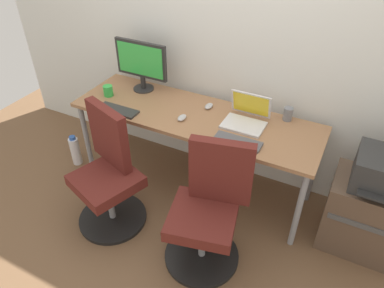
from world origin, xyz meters
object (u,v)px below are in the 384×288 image
at_px(desktop_monitor, 141,63).
at_px(open_laptop, 246,116).
at_px(coffee_mug, 108,91).
at_px(office_chair_left, 109,175).
at_px(side_cabinet, 367,216).
at_px(water_bottle_on_floor, 75,151).
at_px(office_chair_right, 208,212).

relative_size(desktop_monitor, open_laptop, 1.55).
bearing_deg(coffee_mug, open_laptop, 6.43).
xyz_separation_m(desktop_monitor, open_laptop, (0.99, -0.10, -0.20)).
bearing_deg(office_chair_left, desktop_monitor, 102.24).
distance_m(side_cabinet, water_bottle_on_floor, 2.55).
bearing_deg(open_laptop, water_bottle_on_floor, -168.19).
bearing_deg(coffee_mug, side_cabinet, 0.84).
xyz_separation_m(water_bottle_on_floor, coffee_mug, (0.35, 0.19, 0.63)).
distance_m(office_chair_left, desktop_monitor, 0.99).
bearing_deg(side_cabinet, office_chair_left, -161.99).
distance_m(desktop_monitor, coffee_mug, 0.37).
relative_size(water_bottle_on_floor, coffee_mug, 3.37).
bearing_deg(office_chair_right, office_chair_left, -179.87).
distance_m(office_chair_left, coffee_mug, 0.76).
xyz_separation_m(water_bottle_on_floor, desktop_monitor, (0.55, 0.42, 0.84)).
distance_m(office_chair_left, open_laptop, 1.13).
bearing_deg(coffee_mug, office_chair_right, -24.72).
xyz_separation_m(office_chair_left, side_cabinet, (1.81, 0.59, -0.13)).
relative_size(side_cabinet, desktop_monitor, 1.22).
relative_size(office_chair_right, side_cabinet, 1.61).
bearing_deg(side_cabinet, desktop_monitor, 174.20).
bearing_deg(side_cabinet, office_chair_right, -149.04).
distance_m(office_chair_left, office_chair_right, 0.83).
height_order(desktop_monitor, open_laptop, desktop_monitor).
height_order(office_chair_right, coffee_mug, office_chair_right).
relative_size(open_laptop, coffee_mug, 3.37).
height_order(side_cabinet, desktop_monitor, desktop_monitor).
height_order(office_chair_right, side_cabinet, office_chair_right).
xyz_separation_m(office_chair_left, coffee_mug, (-0.37, 0.56, 0.36)).
bearing_deg(side_cabinet, water_bottle_on_floor, -175.04).
height_order(open_laptop, coffee_mug, open_laptop).
relative_size(office_chair_right, open_laptop, 3.03).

